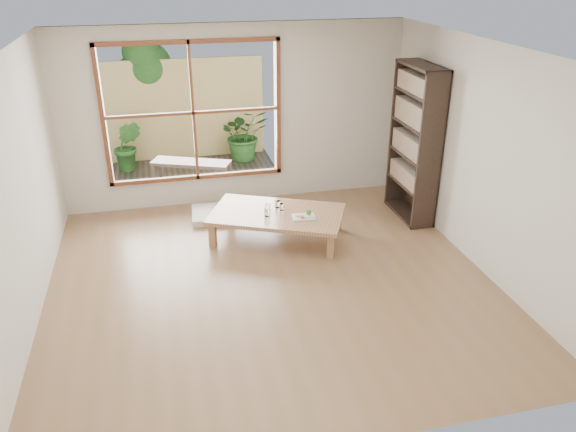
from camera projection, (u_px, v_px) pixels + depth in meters
name	position (u px, v px, depth m)	size (l,w,h in m)	color
ground	(271.00, 280.00, 6.52)	(5.00, 5.00, 0.00)	#916948
low_table	(277.00, 216.00, 7.35)	(1.94, 1.58, 0.37)	tan
floor_cushion	(214.00, 214.00, 8.06)	(0.63, 0.63, 0.09)	white
bookshelf	(415.00, 144.00, 7.70)	(0.34, 0.96, 2.14)	#32241C
glass_tall	(267.00, 212.00, 7.20)	(0.07, 0.07, 0.13)	silver
glass_mid	(282.00, 207.00, 7.38)	(0.06, 0.06, 0.09)	silver
glass_short	(278.00, 204.00, 7.46)	(0.07, 0.07, 0.09)	silver
glass_small	(268.00, 207.00, 7.38)	(0.07, 0.07, 0.08)	silver
food_tray	(305.00, 216.00, 7.19)	(0.31, 0.24, 0.09)	white
deck	(194.00, 177.00, 9.52)	(2.80, 2.00, 0.05)	#342D26
garden_bench	(191.00, 165.00, 9.00)	(1.30, 0.83, 0.40)	#32241C
bamboo_fence	(185.00, 110.00, 10.02)	(2.80, 0.06, 1.80)	#D9BA6F
shrub_right	(244.00, 134.00, 10.07)	(0.84, 0.73, 0.94)	#295820
shrub_left	(128.00, 146.00, 9.56)	(0.48, 0.39, 0.88)	#295820
garden_tree	(142.00, 67.00, 9.84)	(1.04, 0.85, 2.22)	#4C3D2D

